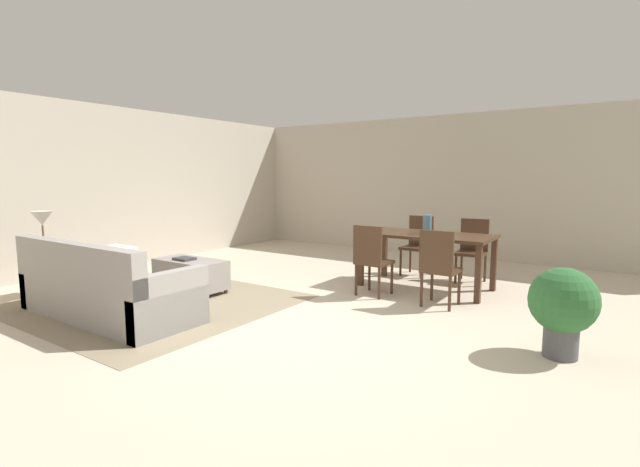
{
  "coord_description": "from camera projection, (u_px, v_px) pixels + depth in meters",
  "views": [
    {
      "loc": [
        2.76,
        -3.68,
        1.53
      ],
      "look_at": [
        -0.81,
        1.55,
        0.74
      ],
      "focal_mm": 25.63,
      "sensor_mm": 36.0,
      "label": 1
    }
  ],
  "objects": [
    {
      "name": "ground_plane",
      "position": [
        300.0,
        325.0,
        4.75
      ],
      "size": [
        10.8,
        10.8,
        0.0
      ],
      "primitive_type": "plane",
      "color": "beige"
    },
    {
      "name": "wall_back",
      "position": [
        457.0,
        186.0,
        8.68
      ],
      "size": [
        9.0,
        0.12,
        2.7
      ],
      "primitive_type": "cube",
      "color": "#BCB2A0",
      "rests_on": "ground_plane"
    },
    {
      "name": "wall_left",
      "position": [
        99.0,
        188.0,
        7.51
      ],
      "size": [
        0.12,
        11.0,
        2.7
      ],
      "primitive_type": "cube",
      "color": "#BCB2A0",
      "rests_on": "ground_plane"
    },
    {
      "name": "area_rug",
      "position": [
        155.0,
        302.0,
        5.6
      ],
      "size": [
        3.0,
        2.8,
        0.01
      ],
      "primitive_type": "cube",
      "color": "gray",
      "rests_on": "ground_plane"
    },
    {
      "name": "couch",
      "position": [
        105.0,
        291.0,
        5.0
      ],
      "size": [
        2.24,
        0.88,
        0.86
      ],
      "color": "gray",
      "rests_on": "ground_plane"
    },
    {
      "name": "ottoman_table",
      "position": [
        191.0,
        274.0,
        6.09
      ],
      "size": [
        1.0,
        0.49,
        0.44
      ],
      "color": "gray",
      "rests_on": "ground_plane"
    },
    {
      "name": "side_table",
      "position": [
        45.0,
        262.0,
        5.82
      ],
      "size": [
        0.4,
        0.4,
        0.58
      ],
      "color": "brown",
      "rests_on": "ground_plane"
    },
    {
      "name": "table_lamp",
      "position": [
        42.0,
        220.0,
        5.75
      ],
      "size": [
        0.26,
        0.26,
        0.53
      ],
      "color": "brown",
      "rests_on": "side_table"
    },
    {
      "name": "dining_table",
      "position": [
        426.0,
        240.0,
        6.25
      ],
      "size": [
        1.75,
        0.86,
        0.76
      ],
      "color": "#422B1C",
      "rests_on": "ground_plane"
    },
    {
      "name": "dining_chair_near_left",
      "position": [
        371.0,
        256.0,
        5.84
      ],
      "size": [
        0.41,
        0.41,
        0.92
      ],
      "color": "#422B1C",
      "rests_on": "ground_plane"
    },
    {
      "name": "dining_chair_near_right",
      "position": [
        439.0,
        264.0,
        5.33
      ],
      "size": [
        0.4,
        0.4,
        0.92
      ],
      "color": "#422B1C",
      "rests_on": "ground_plane"
    },
    {
      "name": "dining_chair_far_left",
      "position": [
        418.0,
        242.0,
        7.17
      ],
      "size": [
        0.42,
        0.42,
        0.92
      ],
      "color": "#422B1C",
      "rests_on": "ground_plane"
    },
    {
      "name": "dining_chair_far_right",
      "position": [
        473.0,
        247.0,
        6.66
      ],
      "size": [
        0.42,
        0.42,
        0.92
      ],
      "color": "#422B1C",
      "rests_on": "ground_plane"
    },
    {
      "name": "vase_centerpiece",
      "position": [
        427.0,
        224.0,
        6.23
      ],
      "size": [
        0.12,
        0.12,
        0.26
      ],
      "primitive_type": "cylinder",
      "color": "slate",
      "rests_on": "dining_table"
    },
    {
      "name": "book_on_ottoman",
      "position": [
        184.0,
        259.0,
        6.04
      ],
      "size": [
        0.26,
        0.2,
        0.03
      ],
      "primitive_type": "cube",
      "rotation": [
        0.0,
        0.0,
        -0.01
      ],
      "color": "#333338",
      "rests_on": "ottoman_table"
    },
    {
      "name": "potted_plant",
      "position": [
        563.0,
        305.0,
        3.85
      ],
      "size": [
        0.56,
        0.56,
        0.78
      ],
      "color": "#4C4C51",
      "rests_on": "ground_plane"
    }
  ]
}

